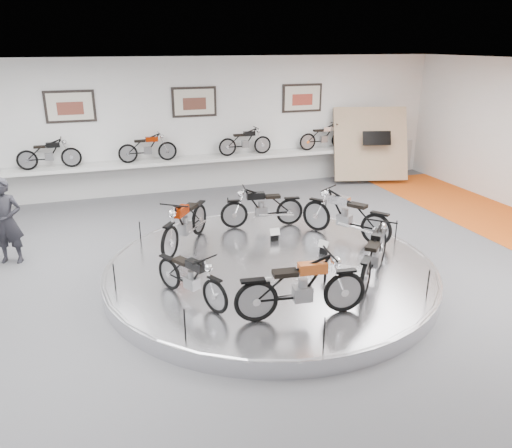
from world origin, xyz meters
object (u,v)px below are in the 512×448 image
object	(u,v)px
visitor	(6,221)
display_platform	(270,271)
bike_e	(301,286)
bike_f	(375,254)
bike_d	(191,277)
bike_a	(346,214)
shelf	(198,160)
bike_b	(262,207)
bike_c	(185,222)

from	to	relation	value
visitor	display_platform	bearing A→B (deg)	-10.50
bike_e	bike_f	xyz separation A→B (m)	(1.77, 0.79, -0.02)
bike_f	visitor	world-z (taller)	visitor
display_platform	bike_d	distance (m)	2.08
display_platform	bike_e	world-z (taller)	bike_e
display_platform	bike_a	xyz separation A→B (m)	(2.04, 0.79, 0.69)
shelf	bike_a	xyz separation A→B (m)	(2.04, -5.61, -0.16)
bike_b	bike_f	xyz separation A→B (m)	(1.00, -3.28, 0.02)
display_platform	bike_d	world-z (taller)	bike_d
bike_d	visitor	xyz separation A→B (m)	(-3.15, 3.42, 0.17)
bike_a	bike_b	bearing A→B (deg)	15.65
display_platform	bike_c	distance (m)	2.10
visitor	bike_f	bearing A→B (deg)	-13.64
display_platform	bike_d	xyz separation A→B (m)	(-1.75, -0.95, 0.59)
bike_d	bike_e	xyz separation A→B (m)	(1.52, -1.07, 0.09)
bike_b	bike_d	size ratio (longest dim) A/B	1.11
shelf	bike_e	world-z (taller)	bike_e
shelf	display_platform	bearing A→B (deg)	-90.00
bike_a	bike_b	distance (m)	1.95
bike_c	visitor	bearing A→B (deg)	-70.45
bike_c	visitor	xyz separation A→B (m)	(-3.52, 1.03, 0.07)
bike_c	visitor	size ratio (longest dim) A/B	1.00
bike_c	display_platform	bearing A→B (deg)	80.05
bike_f	display_platform	bearing A→B (deg)	94.43
bike_b	shelf	bearing A→B (deg)	-74.57
bike_d	bike_e	size ratio (longest dim) A/B	0.83
bike_a	bike_d	bearing A→B (deg)	80.47
display_platform	bike_b	bearing A→B (deg)	75.16
visitor	bike_d	bearing A→B (deg)	-31.16
bike_e	bike_f	size ratio (longest dim) A/B	1.05
bike_f	shelf	bearing A→B (deg)	54.43
bike_b	bike_e	bearing A→B (deg)	87.52
bike_b	bike_c	bearing A→B (deg)	26.09
display_platform	shelf	world-z (taller)	shelf
shelf	bike_c	xyz separation A→B (m)	(-1.39, -4.97, -0.17)
bike_c	bike_f	size ratio (longest dim) A/B	1.06
bike_b	bike_e	size ratio (longest dim) A/B	0.92
display_platform	shelf	size ratio (longest dim) A/B	0.58
display_platform	bike_e	bearing A→B (deg)	-96.60
bike_f	visitor	bearing A→B (deg)	103.20
shelf	bike_b	size ratio (longest dim) A/B	6.64
bike_d	bike_b	bearing A→B (deg)	114.72
bike_d	bike_f	bearing A→B (deg)	57.36
bike_d	bike_e	bearing A→B (deg)	27.13
shelf	bike_d	bearing A→B (deg)	-103.41
display_platform	bike_f	xyz separation A→B (m)	(1.54, -1.23, 0.66)
bike_a	bike_f	size ratio (longest dim) A/B	1.07
bike_c	shelf	bearing A→B (deg)	-159.64
shelf	bike_a	size ratio (longest dim) A/B	5.98
bike_c	bike_d	distance (m)	2.41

